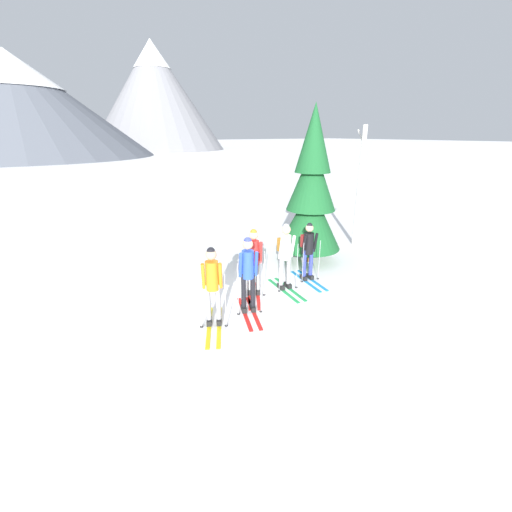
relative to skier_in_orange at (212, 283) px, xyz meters
The scene contains 9 objects.
ground_plane 2.02m from the skier_in_orange, 20.60° to the left, with size 400.00×400.00×0.00m, color white.
skier_in_orange is the anchor object (origin of this frame).
skier_in_blue 0.98m from the skier_in_orange, ahead, with size 0.86×1.62×1.87m.
skier_in_red 1.78m from the skier_in_orange, 27.12° to the left, with size 1.11×1.55×1.80m.
skier_in_white 2.57m from the skier_in_orange, 14.65° to the left, with size 0.61×1.67×1.85m.
skier_in_black 3.51m from the skier_in_orange, 12.88° to the left, with size 0.61×1.64×1.72m.
pine_tree_near 5.08m from the skier_in_orange, 23.68° to the left, with size 2.04×2.04×4.93m.
birch_tree_tall 7.67m from the skier_in_orange, 18.20° to the left, with size 0.75×0.96×4.34m.
mountain_ridge_distant 76.98m from the skier_in_orange, 88.59° to the left, with size 75.55×53.23×29.08m.
Camera 1 is at (-4.53, -6.77, 4.07)m, focal length 24.05 mm.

